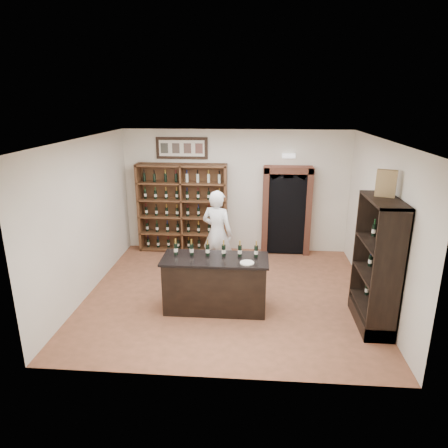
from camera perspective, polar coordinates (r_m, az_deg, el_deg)
The scene contains 20 objects.
floor at distance 8.01m, azimuth 0.64°, elevation -9.91°, with size 5.50×5.50×0.00m, color #99583D.
ceiling at distance 7.15m, azimuth 0.73°, elevation 11.97°, with size 5.50×5.50×0.00m, color white.
wall_back at distance 9.86m, azimuth 1.66°, elevation 4.66°, with size 5.50×0.04×3.00m, color white.
wall_left at distance 8.10m, azimuth -19.13°, elevation 0.83°, with size 0.04×5.00×3.00m, color white.
wall_right at distance 7.77m, azimuth 21.36°, elevation -0.10°, with size 0.04×5.00×3.00m, color white.
wine_shelf at distance 9.94m, azimuth -5.92°, elevation 2.30°, with size 2.20×0.38×2.20m.
framed_picture at distance 9.80m, azimuth -6.04°, elevation 10.73°, with size 1.25×0.04×0.52m, color black.
arched_doorway at distance 9.80m, azimuth 8.92°, elevation 2.19°, with size 1.17×0.35×2.17m.
emergency_light at distance 9.64m, azimuth 9.24°, elevation 9.59°, with size 0.30×0.10×0.10m, color white.
tasting_counter at distance 7.27m, azimuth -1.26°, elevation -8.56°, with size 1.88×0.78×1.00m.
counter_bottle_0 at distance 7.23m, azimuth -6.91°, elevation -3.56°, with size 0.07×0.07×0.30m.
counter_bottle_1 at distance 7.18m, azimuth -4.65°, elevation -3.64°, with size 0.07×0.07×0.30m.
counter_bottle_2 at distance 7.14m, azimuth -2.36°, elevation -3.71°, with size 0.07×0.07×0.30m.
counter_bottle_3 at distance 7.11m, azimuth -0.05°, elevation -3.78°, with size 0.07×0.07×0.30m.
counter_bottle_4 at distance 7.09m, azimuth 2.28°, elevation -3.85°, with size 0.07×0.07×0.30m.
counter_bottle_5 at distance 7.09m, azimuth 4.61°, elevation -3.90°, with size 0.07×0.07×0.30m.
side_cabinet at distance 7.16m, azimuth 20.95°, elevation -7.94°, with size 0.48×1.20×2.20m.
shopkeeper at distance 8.51m, azimuth -0.97°, elevation -1.35°, with size 0.69×0.45×1.88m, color white.
plate at distance 6.85m, azimuth 3.31°, elevation -5.56°, with size 0.24×0.24×0.02m, color silver.
wine_crate at distance 6.80m, azimuth 22.15°, elevation 5.41°, with size 0.30×0.12×0.43m, color tan.
Camera 1 is at (0.47, -7.10, 3.69)m, focal length 32.00 mm.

